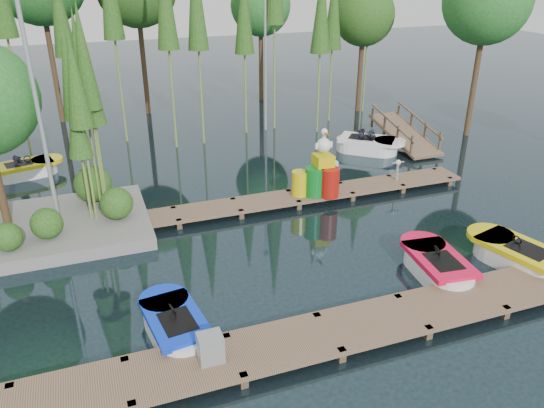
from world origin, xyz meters
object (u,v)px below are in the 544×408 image
object	(u,v)px
utility_cabinet	(210,348)
boat_yellow_far	(27,169)
boat_red	(437,266)
drum_cluster	(324,175)
yellow_barrel	(300,183)
boat_blue	(175,326)
island	(14,133)

from	to	relation	value
utility_cabinet	boat_yellow_far	bearing A→B (deg)	107.59
boat_red	drum_cluster	bearing A→B (deg)	105.12
yellow_barrel	drum_cluster	xyz separation A→B (m)	(0.82, -0.16, 0.25)
utility_cabinet	yellow_barrel	size ratio (longest dim) A/B	0.72
boat_blue	yellow_barrel	distance (m)	7.77
boat_yellow_far	drum_cluster	world-z (taller)	drum_cluster
boat_blue	utility_cabinet	xyz separation A→B (m)	(0.48, -1.41, 0.36)
boat_yellow_far	drum_cluster	bearing A→B (deg)	-26.66
island	drum_cluster	size ratio (longest dim) A/B	2.92
boat_blue	boat_red	bearing A→B (deg)	-6.63
boat_yellow_far	utility_cabinet	bearing A→B (deg)	-67.25
island	boat_red	xyz separation A→B (m)	(10.20, -6.28, -2.92)
boat_red	yellow_barrel	distance (m)	5.76
boat_blue	drum_cluster	distance (m)	8.27
island	yellow_barrel	distance (m)	8.92
boat_blue	utility_cabinet	bearing A→B (deg)	-78.64
boat_blue	drum_cluster	world-z (taller)	drum_cluster
island	utility_cabinet	distance (m)	8.98
boat_yellow_far	boat_red	bearing A→B (deg)	-41.85
boat_red	boat_yellow_far	xyz separation A→B (m)	(-10.64, 11.42, 0.01)
island	boat_red	bearing A→B (deg)	-31.63
boat_blue	boat_yellow_far	xyz separation A→B (m)	(-3.62, 11.51, 0.03)
island	yellow_barrel	size ratio (longest dim) A/B	7.94
island	boat_yellow_far	world-z (taller)	island
island	drum_cluster	xyz separation A→B (m)	(9.37, -0.95, -2.21)
boat_blue	drum_cluster	size ratio (longest dim) A/B	1.16
boat_blue	boat_red	distance (m)	7.03
island	boat_yellow_far	size ratio (longest dim) A/B	2.39
yellow_barrel	drum_cluster	bearing A→B (deg)	-11.12
boat_yellow_far	utility_cabinet	distance (m)	13.56
island	drum_cluster	distance (m)	9.67
boat_yellow_far	yellow_barrel	world-z (taller)	boat_yellow_far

